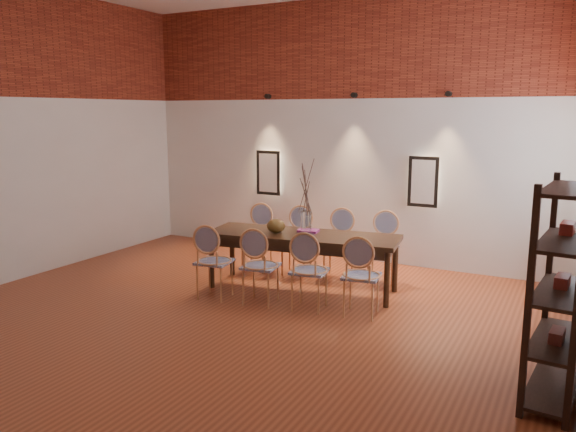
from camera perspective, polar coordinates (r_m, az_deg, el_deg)
The scene contains 22 objects.
floor at distance 6.20m, azimuth -7.39°, elevation -11.47°, with size 7.00×7.00×0.02m, color brown.
wall_back at distance 8.88m, azimuth 5.75°, elevation 8.53°, with size 7.00×0.10×4.00m, color silver.
brick_band_back at distance 8.86m, azimuth 5.73°, elevation 16.62°, with size 7.00×0.02×1.50m, color maroon.
niche_left at distance 9.42m, azimuth -1.92°, elevation 4.42°, with size 0.36×0.06×0.66m, color #FFEAC6.
niche_right at distance 8.44m, azimuth 13.62°, elevation 3.41°, with size 0.36×0.06×0.66m, color #FFEAC6.
spot_fixture_left at distance 9.34m, azimuth -2.06°, elevation 12.05°, with size 0.08×0.08×0.10m, color black.
spot_fixture_mid at distance 8.69m, azimuth 6.74°, elevation 12.10°, with size 0.08×0.08×0.10m, color black.
spot_fixture_right at distance 8.28m, azimuth 16.00°, elevation 11.85°, with size 0.08×0.08×0.10m, color black.
dining_table at distance 7.35m, azimuth 1.46°, elevation -4.67°, with size 2.48×0.80×0.75m, color #341E11.
chair_near_a at distance 7.07m, azimuth -7.47°, elevation -4.59°, with size 0.44×0.44×0.94m, color tan, non-canonical shape.
chair_near_b at distance 6.82m, azimuth -2.80°, elevation -5.08°, with size 0.44×0.44×0.94m, color tan, non-canonical shape.
chair_near_c at distance 6.62m, azimuth 2.20°, elevation -5.57°, with size 0.44×0.44×0.94m, color tan, non-canonical shape.
chair_near_d at distance 6.47m, azimuth 7.48°, elevation -6.03°, with size 0.44×0.44×0.94m, color tan, non-canonical shape.
chair_far_a at distance 8.26m, azimuth -3.21°, elevation -2.29°, with size 0.44×0.44×0.94m, color tan, non-canonical shape.
chair_far_b at distance 8.05m, azimuth 0.87°, elevation -2.63°, with size 0.44×0.44×0.94m, color tan, non-canonical shape.
chair_far_c at distance 7.88m, azimuth 5.15°, elevation -2.96°, with size 0.44×0.44×0.94m, color tan, non-canonical shape.
chair_far_d at distance 7.75m, azimuth 9.60°, elevation -3.29°, with size 0.44×0.44×0.94m, color tan, non-canonical shape.
vase at distance 7.22m, azimuth 1.83°, elevation -0.68°, with size 0.14×0.14×0.30m, color silver.
dried_branches at distance 7.15m, azimuth 1.85°, elevation 2.86°, with size 0.50×0.50×0.70m, color #473329, non-canonical shape.
bowl at distance 7.31m, azimuth -1.23°, elevation -1.01°, with size 0.24×0.24×0.18m, color brown.
book at distance 7.38m, azimuth 2.08°, elevation -1.50°, with size 0.26×0.18×0.03m, color #992F84.
shelving_rack at distance 4.98m, azimuth 26.00°, elevation -6.95°, with size 0.38×1.00×1.80m, color black, non-canonical shape.
Camera 1 is at (3.36, -4.67, 2.31)m, focal length 35.00 mm.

